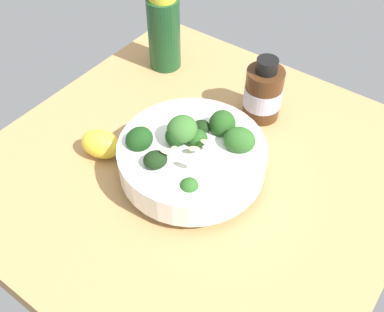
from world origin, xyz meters
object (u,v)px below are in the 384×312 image
Objects in this scene: lemon_wedge at (101,144)px; bottle_tall at (263,93)px; bottle_short at (164,32)px; bowl_of_broccoli at (192,155)px.

bottle_tall is at bearing 56.40° from lemon_wedge.
bottle_short reaches higher than lemon_wedge.
bottle_tall is (1.52, 18.21, 0.65)cm from bowl_of_broccoli.
lemon_wedge is 0.44× the size of bottle_short.
bowl_of_broccoli is 18.28cm from bottle_tall.
bottle_short is (-22.72, 1.83, 2.57)cm from bottle_tall.
bottle_tall is (15.56, 23.42, 2.50)cm from lemon_wedge.
bottle_tall is at bearing -4.60° from bottle_short.
bottle_short reaches higher than bowl_of_broccoli.
bottle_short is (-21.20, 20.03, 3.22)cm from bowl_of_broccoli.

